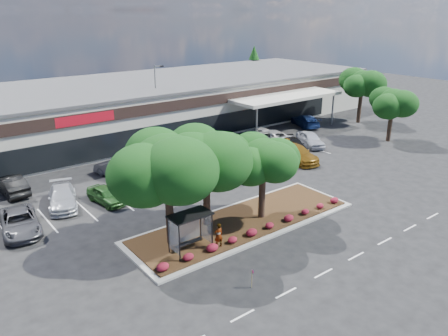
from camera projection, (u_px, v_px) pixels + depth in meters
ground at (302, 236)px, 30.79m from camera, size 160.00×160.00×0.00m
retail_store at (104, 110)px, 55.00m from camera, size 80.40×25.20×6.25m
landscape_island at (244, 222)px, 32.58m from camera, size 18.00×6.00×0.26m
lane_markings at (213, 191)px, 38.47m from camera, size 33.12×20.06×0.01m
shrub_row at (263, 228)px, 30.89m from camera, size 17.00×0.80×0.50m
bus_shelter at (189, 221)px, 27.90m from camera, size 2.75×1.55×2.59m
island_tree_west at (168, 188)px, 28.12m from camera, size 7.20×7.20×7.89m
island_tree_mid at (206, 177)px, 30.75m from camera, size 6.60×6.60×7.32m
island_tree_east at (263, 176)px, 32.06m from camera, size 5.80×5.80×6.50m
tree_east_near at (391, 115)px, 52.05m from camera, size 5.60×5.60×6.51m
tree_east_far at (361, 96)px, 60.69m from camera, size 6.40×6.40×7.62m
conifer_north_east at (254, 70)px, 81.53m from camera, size 3.96×3.96×9.00m
person_waiting at (218, 235)px, 28.61m from camera, size 0.65×0.45×1.72m
light_pole at (157, 107)px, 52.86m from camera, size 1.42×0.72×8.98m
survey_stake at (252, 277)px, 24.84m from camera, size 0.07×0.14×1.14m
car_0 at (20, 222)px, 31.17m from camera, size 3.19×5.72×1.51m
car_1 at (62, 197)px, 35.25m from camera, size 3.57×5.65×1.53m
car_2 at (106, 195)px, 35.89m from camera, size 2.25×4.30×1.40m
car_3 at (174, 168)px, 41.75m from camera, size 3.29×4.77×1.51m
car_4 at (229, 158)px, 44.81m from camera, size 3.06×5.46×1.49m
car_5 at (225, 171)px, 41.05m from camera, size 2.71×4.61×1.47m
car_6 at (296, 153)px, 45.80m from camera, size 3.24×6.14×1.70m
car_7 at (294, 145)px, 49.08m from camera, size 3.67×5.24×1.41m
car_8 at (310, 139)px, 50.90m from camera, size 3.67×5.21×1.65m
car_9 at (11, 185)px, 37.65m from camera, size 2.10×5.12×1.65m
car_10 at (117, 169)px, 41.43m from camera, size 3.07×5.33×1.66m
car_11 at (152, 167)px, 42.28m from camera, size 2.35×5.08×1.41m
car_12 at (156, 163)px, 42.99m from camera, size 2.97×5.15×1.60m
car_13 at (216, 147)px, 48.58m from camera, size 2.82×4.32×1.37m
car_14 at (210, 149)px, 47.55m from camera, size 2.10×4.78×1.53m
car_15 at (270, 137)px, 52.01m from camera, size 2.73×5.85×1.62m
car_16 at (260, 133)px, 54.06m from camera, size 1.74×4.23×1.44m
car_17 at (305, 120)px, 59.62m from camera, size 4.32×6.10×1.64m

